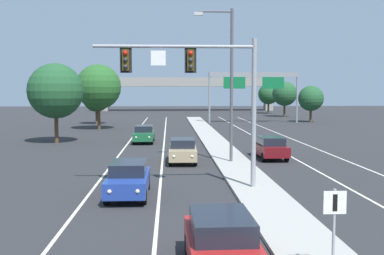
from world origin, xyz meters
name	(u,v)px	position (x,y,z in m)	size (l,w,h in m)	color
median_island	(245,176)	(0.00, 18.00, 0.07)	(2.40, 110.00, 0.15)	#9E9B93
lane_stripe_oncoming_center	(163,159)	(-4.70, 25.00, 0.00)	(0.14, 100.00, 0.01)	silver
lane_stripe_receding_center	(294,158)	(4.70, 25.00, 0.00)	(0.14, 100.00, 0.01)	silver
edge_stripe_left	(115,160)	(-8.00, 25.00, 0.00)	(0.14, 100.00, 0.01)	silver
edge_stripe_right	(340,158)	(8.00, 25.00, 0.00)	(0.14, 100.00, 0.01)	silver
overhead_signal_mast	(202,80)	(-2.63, 14.94, 5.35)	(7.81, 0.44, 7.20)	gray
median_sign_post	(334,218)	(0.03, 4.25, 1.59)	(0.60, 0.10, 2.20)	gray
street_lamp_median	(228,76)	(-0.34, 23.08, 5.79)	(2.58, 0.28, 10.00)	#4C4C51
car_oncoming_red	(222,244)	(-2.84, 4.62, 0.82)	(1.88, 4.49, 1.58)	maroon
car_oncoming_blue	(128,179)	(-6.11, 13.83, 0.82)	(1.83, 4.48, 1.58)	navy
car_oncoming_tan	(183,150)	(-3.32, 23.72, 0.82)	(1.90, 4.50, 1.58)	tan
car_oncoming_green	(144,134)	(-6.55, 35.51, 0.82)	(1.84, 4.48, 1.58)	#195633
car_receding_darkred	(270,147)	(2.94, 25.07, 0.82)	(1.91, 4.50, 1.58)	#5B0F14
highway_sign_gantry	(254,81)	(8.20, 60.32, 6.16)	(13.28, 0.42, 7.50)	gray
overpass_bridge	(187,86)	(0.00, 100.67, 5.78)	(42.40, 6.40, 7.65)	gray
tree_far_right_c	(285,94)	(16.60, 75.25, 4.15)	(4.40, 4.40, 6.36)	#4C3823
tree_far_left_a	(98,87)	(-12.86, 50.15, 5.23)	(5.53, 5.53, 8.01)	#4C3823
tree_far_right_b	(269,94)	(16.15, 86.67, 4.00)	(4.23, 4.23, 6.13)	#4C3823
tree_far_left_c	(56,91)	(-14.58, 35.62, 4.78)	(5.05, 5.05, 7.31)	#4C3823
tree_far_left_b	(96,98)	(-14.55, 59.33, 3.69)	(3.91, 3.91, 5.66)	#4C3823
tree_far_right_a	(311,98)	(17.08, 61.28, 3.58)	(3.79, 3.79, 5.48)	#4C3823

